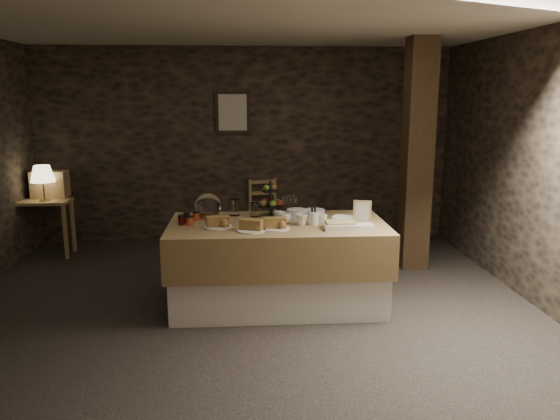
{
  "coord_description": "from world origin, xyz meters",
  "views": [
    {
      "loc": [
        -0.01,
        -4.86,
        1.98
      ],
      "look_at": [
        0.32,
        0.2,
        0.91
      ],
      "focal_mm": 35.0,
      "sensor_mm": 36.0,
      "label": 1
    }
  ],
  "objects": [
    {
      "name": "buffet_table",
      "position": [
        0.29,
        0.1,
        0.46
      ],
      "size": [
        2.03,
        1.08,
        0.8
      ],
      "color": "silver",
      "rests_on": "ground_plane"
    },
    {
      "name": "bread_platter_left",
      "position": [
        -0.26,
        -0.04,
        0.84
      ],
      "size": [
        0.26,
        0.26,
        0.11
      ],
      "color": "white",
      "rests_on": "buffet_table"
    },
    {
      "name": "chair",
      "position": [
        0.27,
        2.34,
        0.38
      ],
      "size": [
        0.47,
        0.45,
        0.67
      ],
      "rotation": [
        0.0,
        0.0,
        0.2
      ],
      "color": "olive",
      "rests_on": "ground_plane"
    },
    {
      "name": "plate_stack_a",
      "position": [
        0.49,
        0.24,
        0.85
      ],
      "size": [
        0.19,
        0.19,
        0.1
      ],
      "primitive_type": "cylinder",
      "color": "white",
      "rests_on": "buffet_table"
    },
    {
      "name": "storage_jar_a",
      "position": [
        -0.11,
        0.47,
        0.88
      ],
      "size": [
        0.1,
        0.1,
        0.16
      ],
      "primitive_type": "cylinder",
      "color": "white",
      "rests_on": "buffet_table"
    },
    {
      "name": "mug_c",
      "position": [
        0.31,
        0.18,
        0.85
      ],
      "size": [
        0.09,
        0.09,
        0.09
      ],
      "primitive_type": "cylinder",
      "color": "white",
      "rests_on": "buffet_table"
    },
    {
      "name": "bread_platter_right",
      "position": [
        0.26,
        -0.13,
        0.84
      ],
      "size": [
        0.26,
        0.26,
        0.11
      ],
      "color": "white",
      "rests_on": "buffet_table"
    },
    {
      "name": "console_table",
      "position": [
        -2.5,
        1.91,
        0.58
      ],
      "size": [
        0.66,
        0.38,
        0.71
      ],
      "color": "olive",
      "rests_on": "ground_plane"
    },
    {
      "name": "plate_stack_b",
      "position": [
        0.67,
        0.29,
        0.85
      ],
      "size": [
        0.2,
        0.2,
        0.08
      ],
      "primitive_type": "cylinder",
      "color": "white",
      "rests_on": "buffet_table"
    },
    {
      "name": "ground_plane",
      "position": [
        0.0,
        0.0,
        0.0
      ],
      "size": [
        5.5,
        5.0,
        0.01
      ],
      "primitive_type": "cube",
      "color": "black",
      "rests_on": "ground"
    },
    {
      "name": "bowl",
      "position": [
        0.91,
        0.1,
        0.83
      ],
      "size": [
        0.27,
        0.27,
        0.05
      ],
      "primitive_type": "imported",
      "rotation": [
        0.0,
        0.0,
        -0.4
      ],
      "color": "white",
      "rests_on": "buffet_table"
    },
    {
      "name": "menu_frame",
      "position": [
        1.1,
        0.13,
        0.89
      ],
      "size": [
        0.18,
        0.12,
        0.22
      ],
      "primitive_type": "cube",
      "rotation": [
        -0.24,
        0.0,
        -0.33
      ],
      "color": "olive",
      "rests_on": "buffet_table"
    },
    {
      "name": "cutlery_holder",
      "position": [
        0.62,
        0.02,
        0.86
      ],
      "size": [
        0.1,
        0.1,
        0.12
      ],
      "primitive_type": "cylinder",
      "color": "white",
      "rests_on": "buffet_table"
    },
    {
      "name": "cup_a",
      "position": [
        0.36,
        0.1,
        0.85
      ],
      "size": [
        0.13,
        0.13,
        0.09
      ],
      "primitive_type": "imported",
      "rotation": [
        0.0,
        0.0,
        0.07
      ],
      "color": "white",
      "rests_on": "buffet_table"
    },
    {
      "name": "framed_picture",
      "position": [
        -0.15,
        2.47,
        1.75
      ],
      "size": [
        0.45,
        0.04,
        0.55
      ],
      "color": "black",
      "rests_on": "room_shell"
    },
    {
      "name": "room_shell",
      "position": [
        0.0,
        0.0,
        1.56
      ],
      "size": [
        5.52,
        5.02,
        2.6
      ],
      "color": "black",
      "rests_on": "ground"
    },
    {
      "name": "storage_jar_b",
      "position": [
        0.09,
        0.39,
        0.87
      ],
      "size": [
        0.09,
        0.09,
        0.14
      ],
      "primitive_type": "cylinder",
      "color": "white",
      "rests_on": "buffet_table"
    },
    {
      "name": "mug_d",
      "position": [
        0.71,
        0.05,
        0.85
      ],
      "size": [
        0.08,
        0.08,
        0.09
      ],
      "primitive_type": "cylinder",
      "color": "white",
      "rests_on": "buffet_table"
    },
    {
      "name": "wine_rack",
      "position": [
        -2.45,
        2.09,
        0.88
      ],
      "size": [
        0.42,
        0.26,
        0.34
      ],
      "primitive_type": "cube",
      "color": "olive",
      "rests_on": "console_table"
    },
    {
      "name": "jam_jars",
      "position": [
        -0.53,
        0.15,
        0.84
      ],
      "size": [
        0.18,
        0.26,
        0.07
      ],
      "color": "#4B0A0B",
      "rests_on": "buffet_table"
    },
    {
      "name": "bread_platter_center",
      "position": [
        0.04,
        -0.18,
        0.84
      ],
      "size": [
        0.26,
        0.26,
        0.11
      ],
      "color": "white",
      "rests_on": "buffet_table"
    },
    {
      "name": "cake_dome",
      "position": [
        -0.37,
        0.35,
        0.91
      ],
      "size": [
        0.26,
        0.26,
        0.26
      ],
      "color": "olive",
      "rests_on": "buffet_table"
    },
    {
      "name": "cup_b",
      "position": [
        0.51,
        0.01,
        0.85
      ],
      "size": [
        0.11,
        0.11,
        0.1
      ],
      "primitive_type": "imported",
      "rotation": [
        0.0,
        0.0,
        0.04
      ],
      "color": "white",
      "rests_on": "buffet_table"
    },
    {
      "name": "timber_column",
      "position": [
        1.94,
        1.17,
        1.3
      ],
      "size": [
        0.3,
        0.3,
        2.6
      ],
      "primitive_type": "cube",
      "color": "black",
      "rests_on": "ground_plane"
    },
    {
      "name": "square_dish",
      "position": [
        1.07,
        -0.18,
        0.83
      ],
      "size": [
        0.14,
        0.14,
        0.04
      ],
      "primitive_type": "cube",
      "color": "white",
      "rests_on": "buffet_table"
    },
    {
      "name": "table_lamp",
      "position": [
        -2.45,
        1.86,
        1.04
      ],
      "size": [
        0.29,
        0.29,
        0.44
      ],
      "color": "#BA8F46",
      "rests_on": "console_table"
    },
    {
      "name": "tart_dish",
      "position": [
        0.84,
        -0.16,
        0.84
      ],
      "size": [
        0.3,
        0.22,
        0.07
      ],
      "color": "white",
      "rests_on": "buffet_table"
    },
    {
      "name": "fruit_stand",
      "position": [
        0.25,
        0.44,
        0.94
      ],
      "size": [
        0.25,
        0.25,
        0.35
      ],
      "rotation": [
        0.0,
        0.0,
        0.31
      ],
      "color": "black",
      "rests_on": "buffet_table"
    }
  ]
}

